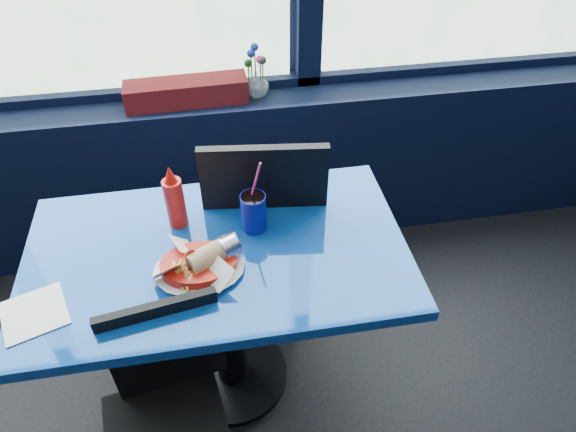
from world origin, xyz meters
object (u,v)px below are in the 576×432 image
(chair_near_front, at_px, (168,401))
(ketchup_bottle, at_px, (175,200))
(flower_vase, at_px, (256,81))
(chair_near_back, at_px, (258,220))
(food_basket, at_px, (200,263))
(near_table, at_px, (222,287))
(soda_cup, at_px, (254,211))
(planter_box, at_px, (187,92))

(chair_near_front, bearing_deg, ketchup_bottle, 70.75)
(flower_vase, bearing_deg, chair_near_back, -97.66)
(chair_near_back, xyz_separation_m, food_basket, (-0.22, -0.39, 0.21))
(chair_near_back, relative_size, flower_vase, 4.31)
(chair_near_front, relative_size, flower_vase, 3.45)
(near_table, bearing_deg, chair_near_back, 62.32)
(chair_near_front, height_order, ketchup_bottle, ketchup_bottle)
(flower_vase, height_order, soda_cup, soda_cup)
(chair_near_front, bearing_deg, soda_cup, 41.83)
(near_table, relative_size, flower_vase, 5.22)
(chair_near_back, relative_size, planter_box, 1.93)
(food_basket, bearing_deg, ketchup_bottle, 101.59)
(near_table, distance_m, chair_near_front, 0.40)
(flower_vase, bearing_deg, soda_cup, -97.92)
(food_basket, bearing_deg, soda_cup, 37.73)
(chair_near_front, distance_m, planter_box, 1.25)
(near_table, xyz_separation_m, food_basket, (-0.05, -0.08, 0.21))
(near_table, bearing_deg, ketchup_bottle, 128.54)
(food_basket, xyz_separation_m, soda_cup, (0.18, 0.16, 0.04))
(planter_box, distance_m, food_basket, 0.93)
(flower_vase, xyz_separation_m, ketchup_bottle, (-0.35, -0.72, -0.02))
(chair_near_front, relative_size, food_basket, 3.09)
(food_basket, bearing_deg, chair_near_front, -125.17)
(near_table, bearing_deg, food_basket, -122.56)
(near_table, relative_size, chair_near_front, 1.51)
(chair_near_back, xyz_separation_m, soda_cup, (-0.03, -0.23, 0.25))
(chair_near_back, bearing_deg, near_table, 69.29)
(near_table, relative_size, soda_cup, 4.27)
(food_basket, height_order, soda_cup, soda_cup)
(chair_near_front, distance_m, soda_cup, 0.64)
(planter_box, bearing_deg, ketchup_bottle, -96.38)
(chair_near_back, distance_m, food_basket, 0.50)
(chair_near_front, height_order, food_basket, food_basket)
(chair_near_front, distance_m, food_basket, 0.43)
(soda_cup, bearing_deg, flower_vase, 82.08)
(near_table, height_order, chair_near_front, chair_near_front)
(ketchup_bottle, bearing_deg, flower_vase, 63.71)
(near_table, distance_m, food_basket, 0.23)
(chair_near_front, height_order, chair_near_back, chair_near_back)
(soda_cup, bearing_deg, near_table, -147.63)
(ketchup_bottle, distance_m, soda_cup, 0.26)
(flower_vase, bearing_deg, food_basket, -107.10)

